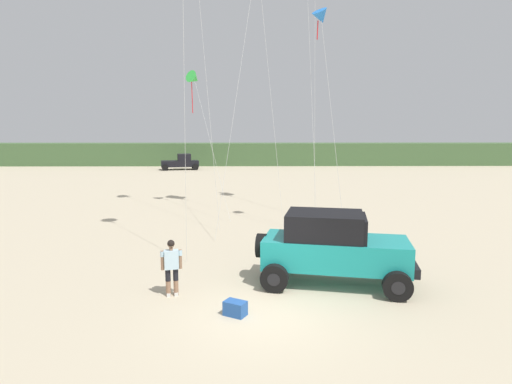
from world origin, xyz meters
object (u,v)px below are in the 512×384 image
at_px(kite_pink_ribbon, 194,79).
at_px(cooler_box, 235,308).
at_px(person_watching, 172,265).
at_px(distant_pickup, 181,162).
at_px(kite_black_sled, 321,18).
at_px(jeep, 333,246).

bearing_deg(kite_pink_ribbon, cooler_box, -79.52).
height_order(person_watching, distant_pickup, distant_pickup).
bearing_deg(person_watching, cooler_box, -35.90).
height_order(distant_pickup, kite_black_sled, kite_black_sled).
bearing_deg(person_watching, jeep, 10.84).
xyz_separation_m(jeep, kite_pink_ribbon, (-5.99, 14.09, 6.73)).
relative_size(kite_pink_ribbon, kite_black_sled, 0.81).
xyz_separation_m(person_watching, kite_pink_ribbon, (-1.15, 15.01, 7.00)).
relative_size(jeep, distant_pickup, 1.02).
distance_m(jeep, person_watching, 4.93).
height_order(jeep, cooler_box, jeep).
relative_size(person_watching, kite_black_sled, 0.16).
bearing_deg(person_watching, kite_black_sled, 56.91).
xyz_separation_m(distant_pickup, kite_pink_ribbon, (5.27, -26.59, 7.00)).
height_order(person_watching, cooler_box, person_watching).
relative_size(jeep, kite_black_sled, 0.48).
bearing_deg(kite_pink_ribbon, jeep, -66.95).
distance_m(cooler_box, kite_black_sled, 14.32).
xyz_separation_m(cooler_box, kite_pink_ribbon, (-3.03, 16.37, 7.74)).
bearing_deg(kite_black_sled, distant_pickup, 109.86).
bearing_deg(distant_pickup, jeep, -74.53).
height_order(jeep, distant_pickup, jeep).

